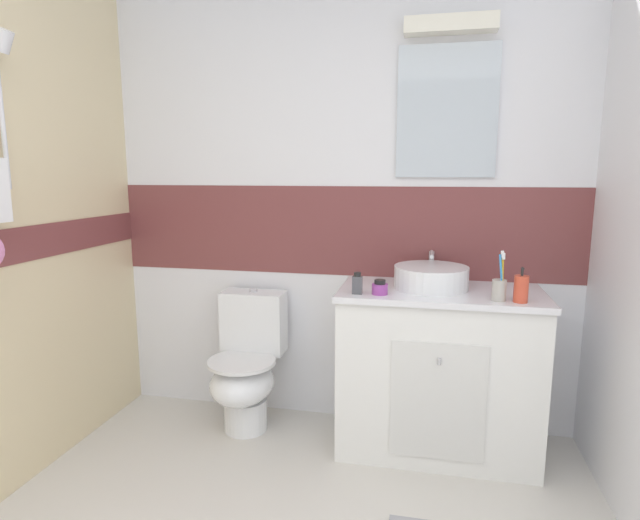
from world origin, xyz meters
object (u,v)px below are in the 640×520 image
object	(u,v)px
soap_dispenser	(521,289)
perfume_flask_small	(357,284)
hair_gel_jar	(380,288)
toothbrush_cup	(499,288)
sink_basin	(431,276)
toilet	(247,366)

from	to	relation	value
soap_dispenser	perfume_flask_small	bearing A→B (deg)	179.72
perfume_flask_small	hair_gel_jar	bearing A→B (deg)	8.70
soap_dispenser	hair_gel_jar	size ratio (longest dim) A/B	2.12
toothbrush_cup	hair_gel_jar	world-z (taller)	toothbrush_cup
soap_dispenser	sink_basin	bearing A→B (deg)	152.60
toilet	sink_basin	bearing A→B (deg)	0.71
toilet	hair_gel_jar	distance (m)	0.93
toilet	perfume_flask_small	xyz separation A→B (m)	(0.64, -0.19, 0.54)
soap_dispenser	hair_gel_jar	bearing A→B (deg)	178.21
sink_basin	toilet	size ratio (longest dim) A/B	0.54
soap_dispenser	hair_gel_jar	xyz separation A→B (m)	(-0.63, 0.02, -0.03)
perfume_flask_small	toothbrush_cup	bearing A→B (deg)	0.19
hair_gel_jar	perfume_flask_small	bearing A→B (deg)	-171.30
sink_basin	toilet	distance (m)	1.13
sink_basin	soap_dispenser	xyz separation A→B (m)	(0.39, -0.20, 0.00)
soap_dispenser	hair_gel_jar	world-z (taller)	soap_dispenser
sink_basin	toothbrush_cup	size ratio (longest dim) A/B	1.78
toilet	hair_gel_jar	world-z (taller)	hair_gel_jar
toothbrush_cup	perfume_flask_small	size ratio (longest dim) A/B	2.19
toilet	toothbrush_cup	distance (m)	1.42
toilet	perfume_flask_small	bearing A→B (deg)	-16.35
sink_basin	perfume_flask_small	xyz separation A→B (m)	(-0.34, -0.20, -0.01)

